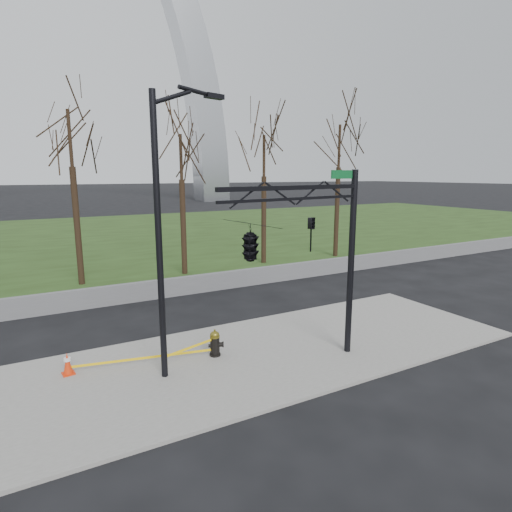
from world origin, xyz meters
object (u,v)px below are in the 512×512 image
traffic_cone (68,364)px  street_light (165,218)px  fire_hydrant (215,344)px  traffic_signal_mast (273,239)px

traffic_cone → street_light: street_light is taller
fire_hydrant → traffic_signal_mast: traffic_signal_mast is taller
traffic_cone → traffic_signal_mast: 7.04m
fire_hydrant → traffic_signal_mast: size_ratio=0.15×
traffic_signal_mast → street_light: bearing=135.1°
traffic_cone → street_light: 5.23m
street_light → traffic_signal_mast: bearing=-50.9°
fire_hydrant → traffic_cone: fire_hydrant is taller
traffic_cone → street_light: bearing=-27.9°
traffic_cone → street_light: (2.67, -1.41, 4.27)m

